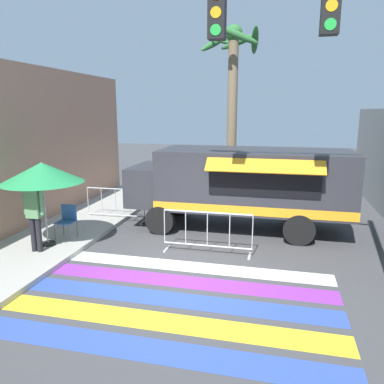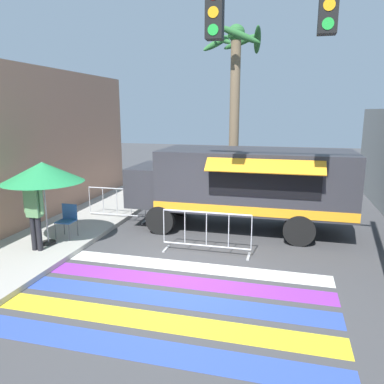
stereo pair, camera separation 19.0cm
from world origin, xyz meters
TOP-DOWN VIEW (x-y plane):
  - ground_plane at (0.00, 0.00)m, footprint 60.00×60.00m
  - crosswalk_painted at (0.00, -1.21)m, footprint 6.40×3.60m
  - food_truck at (0.78, 3.35)m, footprint 6.31×2.66m
  - traffic_signal_pole at (2.76, 0.10)m, footprint 4.62×0.29m
  - patio_umbrella at (-3.64, 0.54)m, footprint 1.98×1.98m
  - folding_chair at (-3.45, 1.18)m, footprint 0.43×0.43m
  - vendor_person at (-3.62, 0.09)m, footprint 0.53×0.24m
  - barricade_front at (0.32, 1.22)m, footprint 2.20×0.44m
  - barricade_side at (-3.02, 3.26)m, footprint 1.93×0.44m
  - palm_tree at (0.15, 6.70)m, footprint 2.22×2.25m

SIDE VIEW (x-z plane):
  - ground_plane at x=0.00m, z-range 0.00..0.00m
  - crosswalk_painted at x=0.00m, z-range 0.00..0.01m
  - barricade_side at x=-3.02m, z-range -0.01..1.04m
  - barricade_front at x=0.32m, z-range 0.00..1.05m
  - folding_chair at x=-3.45m, z-range 0.21..1.08m
  - vendor_person at x=-3.62m, z-range 0.26..2.04m
  - food_truck at x=0.78m, z-range 0.26..2.61m
  - patio_umbrella at x=-3.64m, z-range 0.91..3.00m
  - palm_tree at x=0.15m, z-range 1.14..7.53m
  - traffic_signal_pole at x=2.76m, z-range 1.29..7.53m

